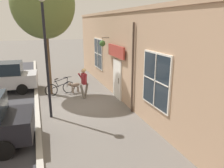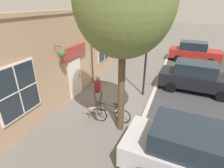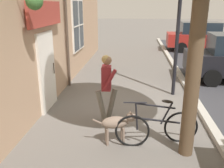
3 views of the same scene
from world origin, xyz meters
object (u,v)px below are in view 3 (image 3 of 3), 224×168
Objects in this scene: pedestrian_walking at (107,82)px; dog_on_leash at (118,122)px; parked_car_far_end at (202,37)px; leaning_bicycle at (157,127)px.

pedestrian_walking is 1.27m from dog_on_leash.
parked_car_far_end reaches higher than dog_on_leash.
dog_on_leash is 12.08m from parked_car_far_end.
pedestrian_walking is 0.37× the size of parked_car_far_end.
dog_on_leash is 0.55× the size of leaning_bicycle.
pedestrian_walking is 1.69m from leaning_bicycle.
parked_car_far_end is at bearing 68.90° from dog_on_leash.
dog_on_leash is at bearing -111.10° from parked_car_far_end.
dog_on_leash is at bearing -177.81° from leaning_bicycle.
leaning_bicycle is 11.79m from parked_car_far_end.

